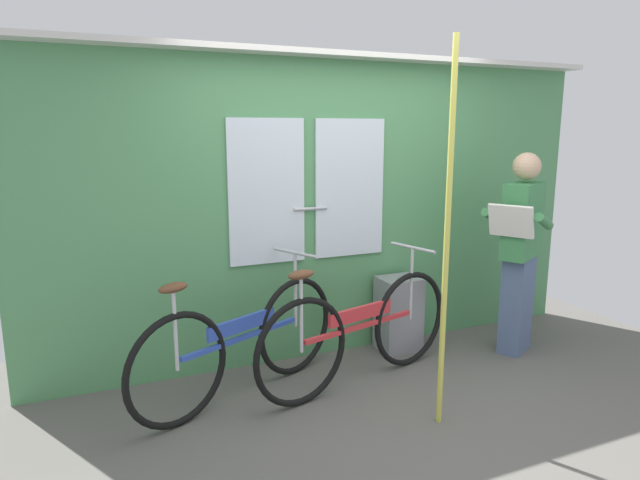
{
  "coord_description": "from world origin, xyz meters",
  "views": [
    {
      "loc": [
        -1.83,
        -2.8,
        1.84
      ],
      "look_at": [
        -0.27,
        0.8,
        1.05
      ],
      "focal_mm": 30.88,
      "sensor_mm": 36.0,
      "label": 1
    }
  ],
  "objects_px": {
    "handrail_pole": "(447,241)",
    "bicycle_near_door": "(242,343)",
    "passenger_reading_newspaper": "(520,249)",
    "bicycle_leaning_behind": "(359,331)",
    "trash_bin_by_wall": "(398,314)"
  },
  "relations": [
    {
      "from": "passenger_reading_newspaper",
      "to": "handrail_pole",
      "type": "relative_size",
      "value": 0.7
    },
    {
      "from": "bicycle_leaning_behind",
      "to": "handrail_pole",
      "type": "distance_m",
      "value": 1.07
    },
    {
      "from": "bicycle_leaning_behind",
      "to": "passenger_reading_newspaper",
      "type": "relative_size",
      "value": 1.06
    },
    {
      "from": "bicycle_near_door",
      "to": "handrail_pole",
      "type": "distance_m",
      "value": 1.56
    },
    {
      "from": "handrail_pole",
      "to": "bicycle_near_door",
      "type": "bearing_deg",
      "value": 141.95
    },
    {
      "from": "bicycle_near_door",
      "to": "trash_bin_by_wall",
      "type": "distance_m",
      "value": 1.47
    },
    {
      "from": "bicycle_leaning_behind",
      "to": "trash_bin_by_wall",
      "type": "xyz_separation_m",
      "value": [
        0.6,
        0.44,
        -0.08
      ]
    },
    {
      "from": "passenger_reading_newspaper",
      "to": "trash_bin_by_wall",
      "type": "relative_size",
      "value": 2.64
    },
    {
      "from": "bicycle_near_door",
      "to": "passenger_reading_newspaper",
      "type": "height_order",
      "value": "passenger_reading_newspaper"
    },
    {
      "from": "bicycle_near_door",
      "to": "handrail_pole",
      "type": "height_order",
      "value": "handrail_pole"
    },
    {
      "from": "passenger_reading_newspaper",
      "to": "bicycle_leaning_behind",
      "type": "bearing_deg",
      "value": -27.63
    },
    {
      "from": "passenger_reading_newspaper",
      "to": "handrail_pole",
      "type": "bearing_deg",
      "value": 1.04
    },
    {
      "from": "bicycle_leaning_behind",
      "to": "trash_bin_by_wall",
      "type": "height_order",
      "value": "bicycle_leaning_behind"
    },
    {
      "from": "bicycle_near_door",
      "to": "passenger_reading_newspaper",
      "type": "xyz_separation_m",
      "value": [
        2.32,
        -0.12,
        0.48
      ]
    },
    {
      "from": "passenger_reading_newspaper",
      "to": "bicycle_near_door",
      "type": "bearing_deg",
      "value": -31.2
    }
  ]
}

